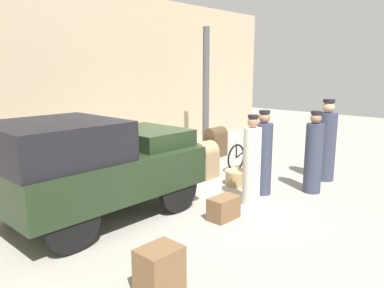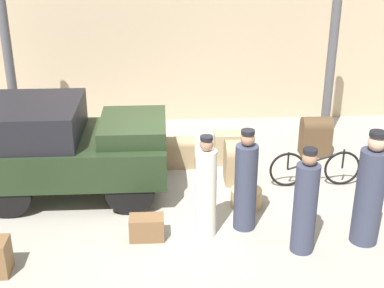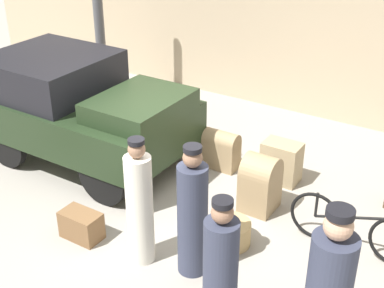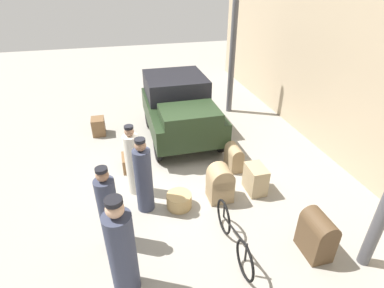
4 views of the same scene
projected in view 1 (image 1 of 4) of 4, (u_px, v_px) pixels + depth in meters
ground_plane at (193, 194)px, 7.41m from camera, size 30.00×30.00×0.00m
station_building_facade at (77, 76)px, 9.68m from camera, size 16.00×0.15×4.50m
canopy_pillar_right at (206, 90)px, 11.01m from camera, size 0.19×0.19×3.61m
truck at (92, 162)px, 6.06m from camera, size 3.22×1.87×1.67m
bicycle at (248, 154)px, 9.35m from camera, size 1.67×0.04×0.71m
wicker_basket at (238, 178)px, 7.96m from camera, size 0.53×0.53×0.31m
porter_standing_middle at (263, 156)px, 7.29m from camera, size 0.35×0.35×1.65m
porter_carrying_trunk at (313, 156)px, 7.38m from camera, size 0.34×0.34×1.63m
porter_with_bicycle at (326, 144)px, 8.21m from camera, size 0.41×0.41×1.79m
conductor_in_dark_uniform at (252, 163)px, 6.74m from camera, size 0.32×0.32×1.64m
trunk_umber_medium at (160, 270)px, 4.12m from camera, size 0.48×0.37×0.52m
suitcase_tan_flat at (224, 208)px, 6.14m from camera, size 0.53×0.32×0.37m
suitcase_black_upright at (150, 166)px, 8.24m from camera, size 0.57×0.31×0.63m
suitcase_small_leather at (176, 158)px, 9.03m from camera, size 0.56×0.38×0.63m
trunk_large_brown at (216, 141)px, 10.52m from camera, size 0.60×0.40×0.83m
trunk_barrel_dark at (205, 159)px, 8.49m from camera, size 0.46×0.50×0.83m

